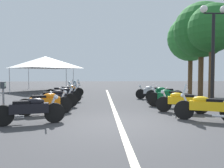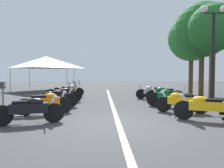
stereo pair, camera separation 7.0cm
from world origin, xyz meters
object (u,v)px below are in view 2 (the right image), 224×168
(motorcycle_left_row_2, at_px, (54,98))
(motorcycle_left_row_5, at_px, (70,90))
(motorcycle_right_row_2, at_px, (169,97))
(motorcycle_left_row_1, at_px, (45,102))
(motorcycle_right_row_1, at_px, (181,102))
(street_lamp_twin_globe, at_px, (213,38))
(event_tent, at_px, (46,62))
(roadside_tree_2, at_px, (202,30))
(motorcycle_right_row_0, at_px, (205,107))
(motorcycle_right_row_3, at_px, (164,94))
(roadside_tree_1, at_px, (191,38))
(roadside_tree_0, at_px, (213,29))
(motorcycle_left_row_0, at_px, (29,110))
(motorcycle_right_row_4, at_px, (152,92))
(motorcycle_left_row_3, at_px, (63,94))
(parking_meter, at_px, (3,94))
(motorcycle_left_row_4, at_px, (63,92))

(motorcycle_left_row_2, relative_size, motorcycle_left_row_5, 1.08)
(motorcycle_right_row_2, bearing_deg, motorcycle_left_row_1, 40.09)
(motorcycle_right_row_1, height_order, motorcycle_right_row_2, motorcycle_right_row_2)
(motorcycle_left_row_1, height_order, street_lamp_twin_globe, street_lamp_twin_globe)
(motorcycle_right_row_1, relative_size, event_tent, 0.38)
(motorcycle_right_row_2, distance_m, roadside_tree_2, 6.25)
(motorcycle_right_row_0, height_order, motorcycle_right_row_2, motorcycle_right_row_0)
(motorcycle_right_row_3, height_order, roadside_tree_1, roadside_tree_1)
(roadside_tree_0, xyz_separation_m, event_tent, (8.35, 11.47, -1.45))
(motorcycle_left_row_2, relative_size, motorcycle_right_row_1, 1.09)
(motorcycle_left_row_0, height_order, motorcycle_right_row_4, motorcycle_left_row_0)
(motorcycle_left_row_0, distance_m, motorcycle_left_row_3, 4.83)
(motorcycle_left_row_0, bearing_deg, motorcycle_left_row_2, 73.00)
(motorcycle_left_row_3, xyz_separation_m, motorcycle_right_row_2, (-1.73, -5.23, 0.00))
(street_lamp_twin_globe, bearing_deg, motorcycle_left_row_5, 53.64)
(roadside_tree_0, bearing_deg, motorcycle_left_row_3, 92.34)
(motorcycle_left_row_5, height_order, event_tent, event_tent)
(motorcycle_left_row_3, distance_m, roadside_tree_0, 9.09)
(motorcycle_left_row_2, height_order, roadside_tree_0, roadside_tree_0)
(parking_meter, distance_m, event_tent, 13.24)
(motorcycle_left_row_3, height_order, motorcycle_left_row_4, motorcycle_left_row_4)
(motorcycle_right_row_3, bearing_deg, motorcycle_right_row_2, 95.62)
(motorcycle_left_row_0, xyz_separation_m, motorcycle_left_row_1, (1.60, -0.06, 0.00))
(roadside_tree_1, bearing_deg, motorcycle_right_row_0, 159.75)
(motorcycle_left_row_4, bearing_deg, event_tent, 94.21)
(motorcycle_left_row_1, xyz_separation_m, motorcycle_right_row_1, (0.08, -5.31, -0.01))
(motorcycle_right_row_4, xyz_separation_m, roadside_tree_0, (-1.13, -3.14, 3.65))
(motorcycle_left_row_4, xyz_separation_m, motorcycle_left_row_5, (1.50, -0.16, -0.01))
(motorcycle_right_row_4, bearing_deg, parking_meter, 55.48)
(motorcycle_right_row_0, xyz_separation_m, roadside_tree_0, (5.00, -2.85, 3.63))
(roadside_tree_2, bearing_deg, motorcycle_left_row_1, 121.19)
(motorcycle_right_row_0, height_order, parking_meter, parking_meter)
(motorcycle_left_row_4, xyz_separation_m, street_lamp_twin_globe, (-3.71, -7.24, 2.66))
(motorcycle_left_row_2, bearing_deg, motorcycle_right_row_3, -0.59)
(motorcycle_left_row_0, distance_m, event_tent, 14.02)
(motorcycle_left_row_4, relative_size, event_tent, 0.39)
(motorcycle_left_row_5, xyz_separation_m, motorcycle_right_row_3, (-2.99, -5.58, 0.01))
(motorcycle_left_row_3, relative_size, motorcycle_right_row_1, 1.03)
(motorcycle_left_row_3, xyz_separation_m, roadside_tree_2, (1.95, -8.47, 3.88))
(motorcycle_right_row_1, xyz_separation_m, street_lamp_twin_globe, (0.89, -1.74, 2.68))
(roadside_tree_2, bearing_deg, motorcycle_left_row_5, 83.31)
(motorcycle_left_row_2, bearing_deg, motorcycle_left_row_0, -109.15)
(motorcycle_left_row_2, height_order, roadside_tree_1, roadside_tree_1)
(motorcycle_left_row_2, xyz_separation_m, motorcycle_left_row_3, (1.76, -0.07, -0.01))
(motorcycle_right_row_3, distance_m, parking_meter, 7.91)
(motorcycle_left_row_1, xyz_separation_m, parking_meter, (-1.05, 1.10, 0.44))
(motorcycle_right_row_2, bearing_deg, motorcycle_left_row_0, 54.32)
(motorcycle_left_row_4, xyz_separation_m, motorcycle_right_row_0, (-6.11, -5.74, -0.01))
(motorcycle_left_row_5, xyz_separation_m, motorcycle_right_row_2, (-4.68, -5.33, 0.01))
(motorcycle_left_row_3, height_order, motorcycle_right_row_1, motorcycle_left_row_3)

